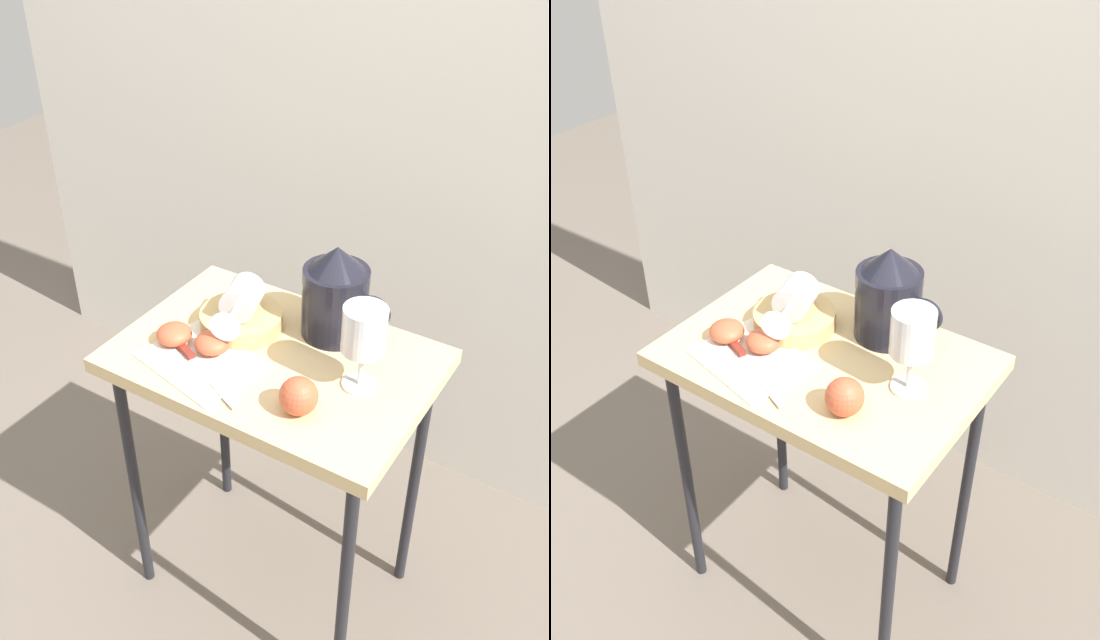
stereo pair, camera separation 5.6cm
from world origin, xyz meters
TOP-DOWN VIEW (x-y plane):
  - ground_plane at (0.00, 0.00)m, footprint 6.00×6.00m
  - curtain_drape at (0.00, 0.58)m, footprint 2.40×0.03m
  - table at (0.00, 0.00)m, footprint 0.59×0.41m
  - linen_napkin at (-0.10, -0.09)m, footprint 0.24×0.21m
  - basket_tray at (-0.10, 0.04)m, footprint 0.16×0.16m
  - pitcher at (0.06, 0.12)m, footprint 0.18×0.13m
  - wine_glass_upright at (0.18, 0.01)m, footprint 0.08×0.08m
  - wine_glass_tipped_near at (-0.10, 0.04)m, footprint 0.10×0.16m
  - apple_half_left at (-0.18, -0.07)m, footprint 0.07×0.07m
  - apple_half_right at (-0.10, -0.06)m, footprint 0.07×0.07m
  - apple_whole at (0.12, -0.11)m, footprint 0.07×0.07m
  - knife at (-0.12, -0.10)m, footprint 0.23×0.11m

SIDE VIEW (x-z plane):
  - ground_plane at x=0.00m, z-range 0.00..0.00m
  - table at x=0.00m, z-range 0.27..0.95m
  - linen_napkin at x=-0.10m, z-range 0.68..0.68m
  - knife at x=-0.12m, z-range 0.68..0.69m
  - basket_tray at x=-0.10m, z-range 0.68..0.71m
  - apple_half_left at x=-0.18m, z-range 0.68..0.72m
  - apple_half_right at x=-0.10m, z-range 0.68..0.72m
  - apple_whole at x=0.12m, z-range 0.68..0.75m
  - wine_glass_tipped_near at x=-0.10m, z-range 0.71..0.78m
  - pitcher at x=0.06m, z-range 0.66..0.85m
  - wine_glass_upright at x=0.18m, z-range 0.71..0.88m
  - curtain_drape at x=0.00m, z-range 0.00..2.27m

